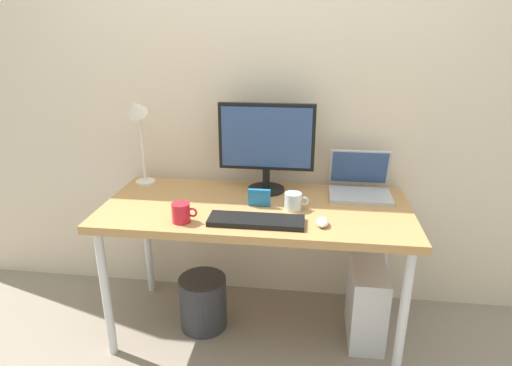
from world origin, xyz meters
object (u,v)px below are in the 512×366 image
Objects in this scene: monitor at (266,143)px; mouse at (322,222)px; coffee_mug at (181,213)px; desk_lamp at (138,122)px; wastebasket at (203,302)px; glass_cup at (293,201)px; computer_tower at (366,302)px; laptop at (360,184)px; keyboard at (256,221)px; desk at (256,217)px; photo_frame at (259,198)px.

monitor reaches higher than mouse.
mouse is 0.75× the size of coffee_mug.
desk_lamp is 1.05m from wastebasket.
desk_lamp is 0.95m from glass_cup.
wastebasket is at bearing 84.85° from coffee_mug.
wastebasket is (-0.88, -0.02, -0.06)m from computer_tower.
coffee_mug is 1.00× the size of glass_cup.
mouse is at bearing -50.37° from glass_cup.
monitor is 4.26× the size of glass_cup.
mouse is (-0.20, -0.42, -0.04)m from laptop.
laptop is at bearing 28.89° from coffee_mug.
monitor is 1.15× the size of keyboard.
coffee_mug is 0.54m from glass_cup.
glass_cup is (0.50, 0.21, -0.00)m from coffee_mug.
monitor is 1.59× the size of laptop.
computer_tower is at bearing 15.30° from coffee_mug.
monitor is at bearing -177.87° from laptop.
keyboard is at bearing -30.97° from desk_lamp.
keyboard reaches higher than wastebasket.
laptop is at bearing 105.34° from computer_tower.
laptop reaches higher than wastebasket.
computer_tower is (0.90, 0.25, -0.58)m from coffee_mug.
keyboard is 3.68× the size of coffee_mug.
coffee_mug reaches higher than mouse.
keyboard is at bearing -131.81° from glass_cup.
glass_cup reaches higher than mouse.
coffee_mug reaches higher than computer_tower.
desk_lamp is at bearing 164.45° from glass_cup.
glass_cup reaches higher than desk.
monitor reaches higher than wastebasket.
desk_lamp is 1.68× the size of wastebasket.
desk_lamp is 1.13m from mouse.
keyboard is (0.03, -0.20, 0.07)m from desk.
coffee_mug is at bearing -95.15° from wastebasket.
photo_frame is at bearing 33.94° from coffee_mug.
computer_tower is at bearing 2.34° from photo_frame.
photo_frame is (-0.01, -0.22, -0.22)m from monitor.
mouse is (0.30, 0.01, 0.01)m from keyboard.
coffee_mug reaches higher than keyboard.
glass_cup is 0.17m from photo_frame.
desk_lamp is at bearing 170.93° from computer_tower.
photo_frame is at bearing -18.06° from desk_lamp.
monitor reaches higher than coffee_mug.
coffee_mug is (0.35, -0.45, -0.32)m from desk_lamp.
computer_tower is 0.89m from wastebasket.
laptop is 0.73× the size of keyboard.
keyboard is at bearing -82.51° from desk.
desk is 3.50× the size of keyboard.
desk_lamp reaches higher than laptop.
coffee_mug is 0.28× the size of computer_tower.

